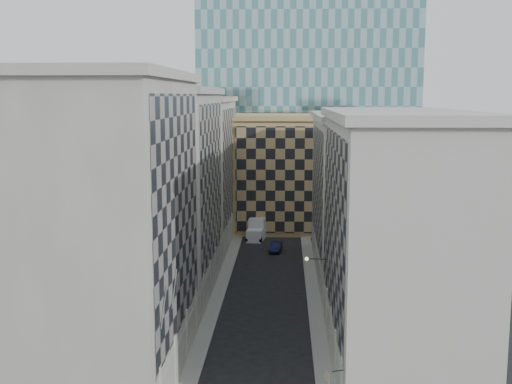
% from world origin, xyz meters
% --- Properties ---
extents(sidewalk_west, '(1.50, 100.00, 0.15)m').
position_xyz_m(sidewalk_west, '(-5.25, 30.00, 0.07)').
color(sidewalk_west, gray).
rests_on(sidewalk_west, ground).
extents(sidewalk_east, '(1.50, 100.00, 0.15)m').
position_xyz_m(sidewalk_east, '(5.25, 30.00, 0.07)').
color(sidewalk_east, gray).
rests_on(sidewalk_east, ground).
extents(bldg_left_a, '(10.80, 22.80, 23.70)m').
position_xyz_m(bldg_left_a, '(-10.88, 11.00, 11.82)').
color(bldg_left_a, '#A4A093').
rests_on(bldg_left_a, ground).
extents(bldg_left_b, '(10.80, 22.80, 22.70)m').
position_xyz_m(bldg_left_b, '(-10.88, 33.00, 11.32)').
color(bldg_left_b, '#9B9790').
rests_on(bldg_left_b, ground).
extents(bldg_left_c, '(10.80, 22.80, 21.70)m').
position_xyz_m(bldg_left_c, '(-10.88, 55.00, 10.83)').
color(bldg_left_c, '#A4A093').
rests_on(bldg_left_c, ground).
extents(bldg_right_a, '(10.80, 26.80, 20.70)m').
position_xyz_m(bldg_right_a, '(10.88, 15.00, 10.32)').
color(bldg_right_a, '#B8B2A9').
rests_on(bldg_right_a, ground).
extents(bldg_right_b, '(10.80, 28.80, 19.70)m').
position_xyz_m(bldg_right_b, '(10.89, 42.00, 9.85)').
color(bldg_right_b, '#B8B2A9').
rests_on(bldg_right_b, ground).
extents(tan_block, '(16.80, 14.80, 18.80)m').
position_xyz_m(tan_block, '(2.00, 67.90, 9.44)').
color(tan_block, tan).
rests_on(tan_block, ground).
extents(church_tower, '(7.20, 7.20, 51.50)m').
position_xyz_m(church_tower, '(0.00, 82.00, 26.95)').
color(church_tower, '#312B26').
rests_on(church_tower, ground).
extents(flagpoles_left, '(0.10, 6.33, 2.33)m').
position_xyz_m(flagpoles_left, '(-5.90, 6.00, 8.00)').
color(flagpoles_left, gray).
rests_on(flagpoles_left, ground).
extents(bracket_lamp, '(1.98, 0.36, 0.36)m').
position_xyz_m(bracket_lamp, '(4.38, 24.00, 6.20)').
color(bracket_lamp, black).
rests_on(bracket_lamp, ground).
extents(box_truck, '(3.07, 6.07, 3.19)m').
position_xyz_m(box_truck, '(-2.24, 59.83, 1.39)').
color(box_truck, silver).
rests_on(box_truck, ground).
extents(dark_car, '(1.91, 4.29, 1.37)m').
position_xyz_m(dark_car, '(0.79, 51.81, 0.68)').
color(dark_car, '#0D1432').
rests_on(dark_car, ground).
extents(shop_sign, '(1.25, 0.70, 0.80)m').
position_xyz_m(shop_sign, '(4.96, 3.00, 3.83)').
color(shop_sign, black).
rests_on(shop_sign, ground).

